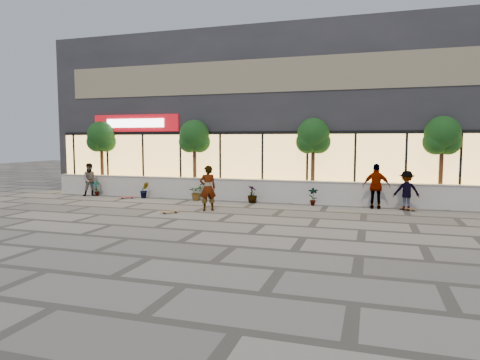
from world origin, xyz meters
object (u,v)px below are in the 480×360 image
(tree_east, at_px, (442,138))
(skateboard_center, at_px, (170,211))
(tree_west, at_px, (101,138))
(skater_right_far, at_px, (406,191))
(skater_left, at_px, (90,180))
(tree_mideast, at_px, (313,138))
(skater_right_near, at_px, (376,186))
(skateboard_left, at_px, (127,197))
(skater_center, at_px, (208,188))
(tree_midwest, at_px, (194,138))
(skateboard_right_near, at_px, (407,209))

(tree_east, bearing_deg, skateboard_center, -154.29)
(tree_west, bearing_deg, skater_right_far, -5.15)
(skater_left, relative_size, skateboard_center, 2.50)
(tree_east, xyz_separation_m, skater_right_far, (-1.46, -1.40, -2.17))
(tree_mideast, height_order, skater_right_far, tree_mideast)
(skater_right_near, relative_size, skateboard_left, 2.48)
(skateboard_left, bearing_deg, skateboard_center, -66.93)
(tree_east, distance_m, skateboard_left, 14.81)
(skater_center, height_order, skateboard_center, skater_center)
(skater_left, distance_m, skateboard_left, 2.47)
(tree_west, distance_m, tree_east, 17.00)
(skater_left, distance_m, skater_right_far, 15.28)
(skater_center, height_order, skater_left, skater_center)
(skater_right_far, relative_size, skateboard_left, 2.12)
(tree_west, xyz_separation_m, tree_midwest, (5.50, 0.00, 0.00))
(skater_right_far, bearing_deg, tree_mideast, -27.28)
(skater_right_near, bearing_deg, skater_left, 1.27)
(tree_mideast, distance_m, skateboard_right_near, 5.24)
(tree_mideast, relative_size, skateboard_left, 5.11)
(tree_midwest, height_order, skater_center, tree_midwest)
(tree_mideast, height_order, skater_right_near, tree_mideast)
(tree_west, xyz_separation_m, tree_east, (17.00, 0.00, 0.00))
(tree_mideast, relative_size, skateboard_center, 5.73)
(tree_west, distance_m, skateboard_right_near, 15.93)
(skater_left, bearing_deg, tree_west, 66.00)
(skater_right_far, bearing_deg, skater_left, -8.15)
(tree_midwest, xyz_separation_m, skater_center, (2.27, -3.96, -2.05))
(tree_east, relative_size, skater_right_far, 2.41)
(tree_mideast, xyz_separation_m, skateboard_left, (-8.92, -1.71, -2.91))
(skater_center, bearing_deg, skater_left, -53.13)
(tree_west, distance_m, skateboard_left, 4.25)
(skater_right_far, bearing_deg, tree_east, -144.43)
(tree_midwest, relative_size, tree_mideast, 1.00)
(tree_midwest, xyz_separation_m, skater_left, (-5.24, -1.40, -2.13))
(skateboard_center, xyz_separation_m, skateboard_right_near, (9.01, 3.52, 0.00))
(skater_right_far, relative_size, skateboard_right_near, 2.08)
(tree_east, bearing_deg, skateboard_left, -173.23)
(skater_left, height_order, skater_right_far, skater_left)
(tree_west, height_order, tree_east, same)
(skater_left, bearing_deg, skater_right_near, -34.55)
(skater_center, bearing_deg, skater_right_near, 167.02)
(skater_center, xyz_separation_m, skater_right_far, (7.77, 2.56, -0.12))
(tree_west, bearing_deg, tree_east, 0.00)
(tree_west, xyz_separation_m, skateboard_center, (6.58, -5.02, -2.91))
(skater_center, bearing_deg, skateboard_center, 7.18)
(tree_midwest, bearing_deg, tree_west, 180.00)
(tree_midwest, relative_size, skateboard_right_near, 5.00)
(skater_right_far, bearing_deg, skater_right_near, -8.15)
(tree_west, height_order, skater_center, tree_west)
(tree_midwest, relative_size, skater_right_far, 2.41)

